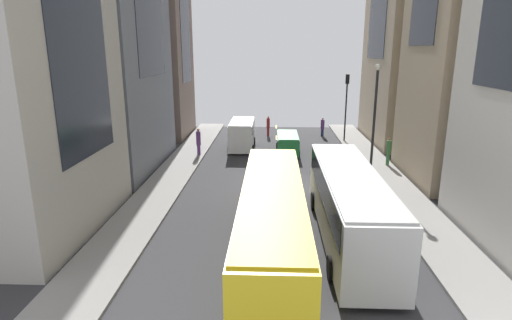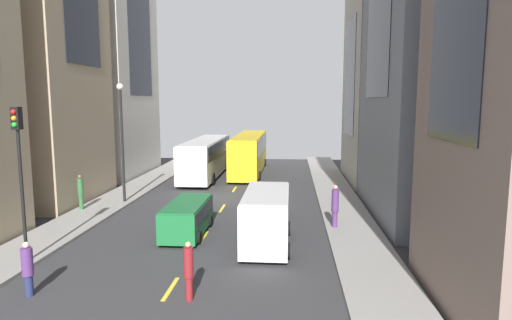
{
  "view_description": "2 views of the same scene",
  "coord_description": "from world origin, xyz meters",
  "px_view_note": "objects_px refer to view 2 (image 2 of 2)",
  "views": [
    {
      "loc": [
        0.39,
        26.94,
        8.92
      ],
      "look_at": [
        1.34,
        3.79,
        2.67
      ],
      "focal_mm": 29.27,
      "sensor_mm": 36.0,
      "label": 1
    },
    {
      "loc": [
        4.28,
        -29.72,
        6.74
      ],
      "look_at": [
        1.6,
        3.82,
        2.19
      ],
      "focal_mm": 30.62,
      "sensor_mm": 36.0,
      "label": 2
    }
  ],
  "objects_px": {
    "pedestrian_crossing_near": "(81,191)",
    "traffic_light_near_corner": "(19,156)",
    "car_green_0": "(187,215)",
    "city_bus_white": "(206,155)",
    "pedestrian_walking_far": "(28,268)",
    "streetcar_yellow": "(249,150)",
    "pedestrian_crossing_mid": "(335,205)",
    "pedestrian_waiting_curb": "(189,269)",
    "delivery_van_white": "(266,214)"
  },
  "relations": [
    {
      "from": "streetcar_yellow",
      "to": "car_green_0",
      "type": "bearing_deg",
      "value": -93.73
    },
    {
      "from": "delivery_van_white",
      "to": "pedestrian_crossing_near",
      "type": "distance_m",
      "value": 12.89
    },
    {
      "from": "delivery_van_white",
      "to": "traffic_light_near_corner",
      "type": "xyz_separation_m",
      "value": [
        -9.76,
        -3.23,
        3.03
      ]
    },
    {
      "from": "pedestrian_crossing_mid",
      "to": "pedestrian_waiting_curb",
      "type": "xyz_separation_m",
      "value": [
        -5.76,
        -8.74,
        -0.24
      ]
    },
    {
      "from": "streetcar_yellow",
      "to": "car_green_0",
      "type": "height_order",
      "value": "streetcar_yellow"
    },
    {
      "from": "pedestrian_crossing_mid",
      "to": "pedestrian_crossing_near",
      "type": "height_order",
      "value": "pedestrian_crossing_mid"
    },
    {
      "from": "city_bus_white",
      "to": "car_green_0",
      "type": "height_order",
      "value": "city_bus_white"
    },
    {
      "from": "streetcar_yellow",
      "to": "pedestrian_walking_far",
      "type": "distance_m",
      "value": 27.66
    },
    {
      "from": "pedestrian_walking_far",
      "to": "city_bus_white",
      "type": "bearing_deg",
      "value": -12.63
    },
    {
      "from": "delivery_van_white",
      "to": "pedestrian_crossing_mid",
      "type": "distance_m",
      "value": 4.49
    },
    {
      "from": "streetcar_yellow",
      "to": "pedestrian_walking_far",
      "type": "xyz_separation_m",
      "value": [
        -5.13,
        -27.16,
        -1.1
      ]
    },
    {
      "from": "car_green_0",
      "to": "pedestrian_crossing_mid",
      "type": "xyz_separation_m",
      "value": [
        7.55,
        1.42,
        0.35
      ]
    },
    {
      "from": "city_bus_white",
      "to": "streetcar_yellow",
      "type": "relative_size",
      "value": 0.92
    },
    {
      "from": "pedestrian_crossing_near",
      "to": "car_green_0",
      "type": "bearing_deg",
      "value": 71.78
    },
    {
      "from": "traffic_light_near_corner",
      "to": "streetcar_yellow",
      "type": "bearing_deg",
      "value": 74.1
    },
    {
      "from": "city_bus_white",
      "to": "pedestrian_waiting_curb",
      "type": "distance_m",
      "value": 24.5
    },
    {
      "from": "car_green_0",
      "to": "streetcar_yellow",
      "type": "bearing_deg",
      "value": 86.27
    },
    {
      "from": "city_bus_white",
      "to": "delivery_van_white",
      "type": "bearing_deg",
      "value": -70.61
    },
    {
      "from": "pedestrian_crossing_near",
      "to": "pedestrian_waiting_curb",
      "type": "xyz_separation_m",
      "value": [
        9.38,
        -11.33,
        -0.19
      ]
    },
    {
      "from": "pedestrian_crossing_near",
      "to": "traffic_light_near_corner",
      "type": "xyz_separation_m",
      "value": [
        1.92,
        -8.68,
        3.25
      ]
    },
    {
      "from": "city_bus_white",
      "to": "pedestrian_crossing_near",
      "type": "distance_m",
      "value": 13.86
    },
    {
      "from": "streetcar_yellow",
      "to": "pedestrian_crossing_near",
      "type": "relative_size",
      "value": 6.15
    },
    {
      "from": "streetcar_yellow",
      "to": "pedestrian_crossing_mid",
      "type": "xyz_separation_m",
      "value": [
        6.26,
        -18.32,
        -0.78
      ]
    },
    {
      "from": "pedestrian_crossing_near",
      "to": "pedestrian_waiting_curb",
      "type": "height_order",
      "value": "pedestrian_crossing_near"
    },
    {
      "from": "pedestrian_waiting_curb",
      "to": "streetcar_yellow",
      "type": "bearing_deg",
      "value": -93.38
    },
    {
      "from": "delivery_van_white",
      "to": "pedestrian_waiting_curb",
      "type": "height_order",
      "value": "delivery_van_white"
    },
    {
      "from": "city_bus_white",
      "to": "pedestrian_waiting_curb",
      "type": "bearing_deg",
      "value": -80.29
    },
    {
      "from": "pedestrian_walking_far",
      "to": "pedestrian_waiting_curb",
      "type": "relative_size",
      "value": 0.94
    },
    {
      "from": "delivery_van_white",
      "to": "traffic_light_near_corner",
      "type": "relative_size",
      "value": 0.84
    },
    {
      "from": "streetcar_yellow",
      "to": "pedestrian_crossing_mid",
      "type": "bearing_deg",
      "value": -71.12
    },
    {
      "from": "traffic_light_near_corner",
      "to": "pedestrian_crossing_mid",
      "type": "bearing_deg",
      "value": 24.73
    },
    {
      "from": "streetcar_yellow",
      "to": "pedestrian_waiting_curb",
      "type": "bearing_deg",
      "value": -88.92
    },
    {
      "from": "city_bus_white",
      "to": "pedestrian_crossing_mid",
      "type": "relative_size",
      "value": 5.35
    },
    {
      "from": "car_green_0",
      "to": "pedestrian_walking_far",
      "type": "height_order",
      "value": "pedestrian_walking_far"
    },
    {
      "from": "delivery_van_white",
      "to": "pedestrian_walking_far",
      "type": "relative_size",
      "value": 2.76
    },
    {
      "from": "city_bus_white",
      "to": "pedestrian_walking_far",
      "type": "relative_size",
      "value": 6.18
    },
    {
      "from": "pedestrian_crossing_mid",
      "to": "pedestrian_crossing_near",
      "type": "bearing_deg",
      "value": -174.05
    },
    {
      "from": "pedestrian_walking_far",
      "to": "traffic_light_near_corner",
      "type": "relative_size",
      "value": 0.31
    },
    {
      "from": "streetcar_yellow",
      "to": "pedestrian_crossing_near",
      "type": "height_order",
      "value": "streetcar_yellow"
    },
    {
      "from": "streetcar_yellow",
      "to": "pedestrian_waiting_curb",
      "type": "xyz_separation_m",
      "value": [
        0.51,
        -27.06,
        -1.02
      ]
    },
    {
      "from": "delivery_van_white",
      "to": "city_bus_white",
      "type": "bearing_deg",
      "value": 109.39
    },
    {
      "from": "streetcar_yellow",
      "to": "traffic_light_near_corner",
      "type": "relative_size",
      "value": 2.06
    },
    {
      "from": "pedestrian_walking_far",
      "to": "streetcar_yellow",
      "type": "bearing_deg",
      "value": -19.76
    },
    {
      "from": "car_green_0",
      "to": "city_bus_white",
      "type": "bearing_deg",
      "value": 97.9
    },
    {
      "from": "pedestrian_crossing_near",
      "to": "pedestrian_waiting_curb",
      "type": "relative_size",
      "value": 1.03
    },
    {
      "from": "pedestrian_crossing_mid",
      "to": "pedestrian_waiting_curb",
      "type": "relative_size",
      "value": 1.09
    },
    {
      "from": "pedestrian_waiting_curb",
      "to": "traffic_light_near_corner",
      "type": "xyz_separation_m",
      "value": [
        -7.46,
        2.65,
        3.44
      ]
    },
    {
      "from": "delivery_van_white",
      "to": "pedestrian_crossing_mid",
      "type": "xyz_separation_m",
      "value": [
        3.46,
        2.86,
        -0.17
      ]
    },
    {
      "from": "pedestrian_crossing_near",
      "to": "traffic_light_near_corner",
      "type": "distance_m",
      "value": 9.46
    },
    {
      "from": "city_bus_white",
      "to": "pedestrian_walking_far",
      "type": "xyz_separation_m",
      "value": [
        -1.51,
        -24.24,
        -0.99
      ]
    }
  ]
}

